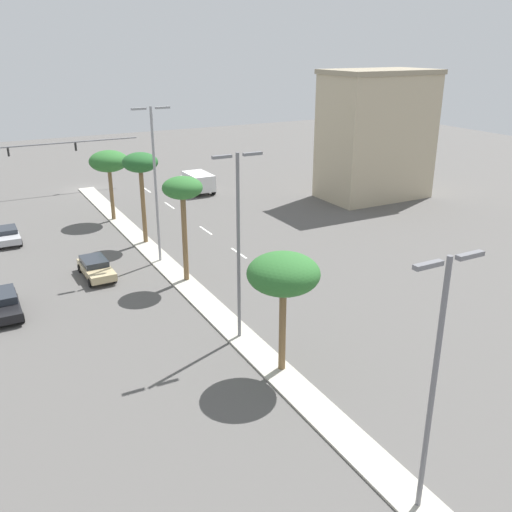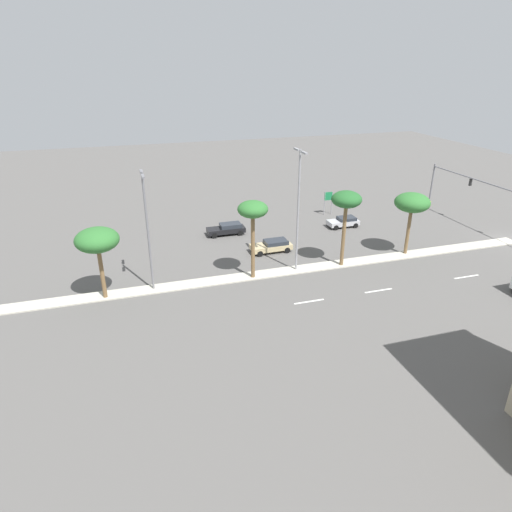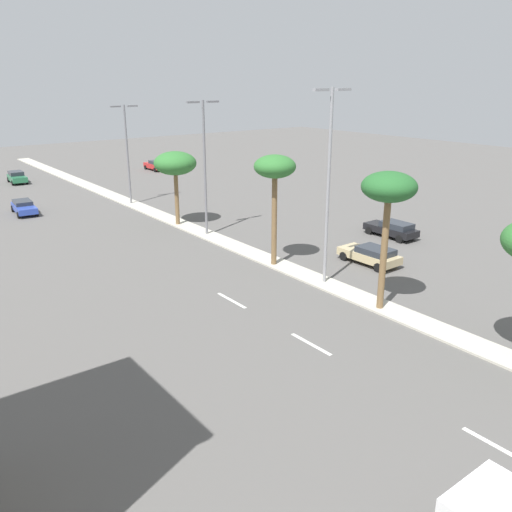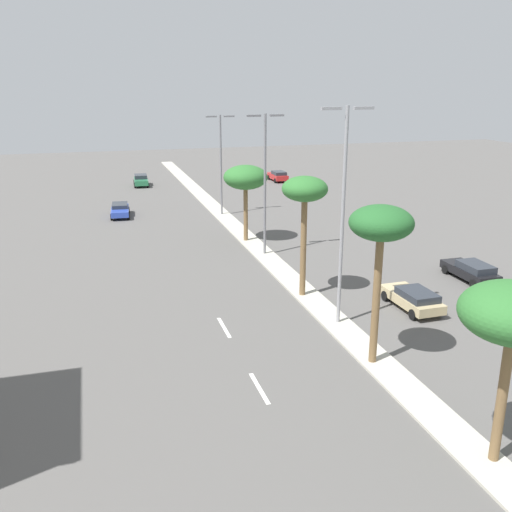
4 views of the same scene
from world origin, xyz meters
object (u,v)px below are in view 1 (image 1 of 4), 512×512
Objects in this scene: street_lamp_right at (155,176)px; sedan_silver_outboard at (8,235)px; palm_tree_trailing at (183,191)px; box_truck at (197,181)px; sedan_tan_near at (96,268)px; palm_tree_inboard at (140,165)px; palm_tree_right at (109,162)px; palm_tree_center at (283,275)px; street_lamp_trailing at (238,235)px; commercial_building at (376,135)px; street_lamp_rear at (435,370)px; sedan_black_left at (4,303)px; traffic_signal_gantry at (1,161)px.

street_lamp_right reaches higher than sedan_silver_outboard.
palm_tree_trailing reaches higher than box_truck.
palm_tree_inboard is at bearing -135.04° from sedan_tan_near.
box_truck is at bearing -150.87° from palm_tree_right.
palm_tree_center is at bearing 91.22° from street_lamp_right.
palm_tree_center is 0.60× the size of street_lamp_trailing.
street_lamp_trailing is at bearing 38.56° from commercial_building.
palm_tree_trailing is 4.67m from street_lamp_right.
street_lamp_rear is (-0.37, 41.96, 0.19)m from palm_tree_right.
street_lamp_rear is 29.25m from sedan_tan_near.
palm_tree_trailing is 27.00m from box_truck.
traffic_signal_gantry is at bearing -95.77° from sedan_black_left.
traffic_signal_gantry is at bearing -27.15° from commercial_building.
palm_tree_trailing is at bearing 145.17° from sedan_tan_near.
sedan_silver_outboard is (10.62, -15.25, -6.05)m from palm_tree_trailing.
street_lamp_rear reaches higher than sedan_black_left.
street_lamp_trailing is (-0.01, 14.13, -0.57)m from street_lamp_right.
palm_tree_inboard reaches higher than sedan_tan_near.
box_truck is at bearing 159.27° from traffic_signal_gantry.
sedan_tan_near is at bearing -152.46° from sedan_black_left.
palm_tree_right is at bearing -124.08° from sedan_black_left.
sedan_tan_near is 0.82× the size of box_truck.
sedan_black_left is at bearing 83.44° from sedan_silver_outboard.
sedan_tan_near is (4.94, 13.68, -5.06)m from palm_tree_right.
palm_tree_inboard is at bearing 94.74° from palm_tree_right.
street_lamp_rear is (-0.07, 28.99, -1.01)m from street_lamp_right.
palm_tree_center is at bearing 101.39° from traffic_signal_gantry.
sedan_black_left is at bearing 17.23° from commercial_building.
box_truck is at bearing -126.95° from palm_tree_inboard.
box_truck is at bearing -120.20° from street_lamp_right.
street_lamp_right is 1.10× the size of street_lamp_trailing.
traffic_signal_gantry is at bearing -72.05° from street_lamp_right.
street_lamp_right is 1.20× the size of street_lamp_rear.
sedan_black_left is (6.67, 3.48, 0.02)m from sedan_tan_near.
palm_tree_inboard is 1.70× the size of sedan_black_left.
palm_tree_center is at bearing 107.69° from sedan_tan_near.
commercial_building is 30.43m from palm_tree_trailing.
palm_tree_right is at bearing 29.13° from box_truck.
palm_tree_center is 19.38m from sedan_black_left.
sedan_tan_near is 7.52m from sedan_black_left.
sedan_silver_outboard is (10.28, -39.60, -5.27)m from street_lamp_rear.
palm_tree_right reaches higher than sedan_black_left.
sedan_black_left is at bearing 45.50° from box_truck.
palm_tree_center is at bearing 91.27° from palm_tree_right.
street_lamp_trailing reaches higher than palm_tree_right.
street_lamp_trailing is (0.40, 9.48, -0.33)m from palm_tree_trailing.
commercial_building is at bearing -155.05° from palm_tree_trailing.
sedan_black_left is (11.92, -9.93, -5.68)m from street_lamp_trailing.
street_lamp_right is 29.01m from street_lamp_rear.
sedan_black_left is (1.70, 14.80, 0.04)m from sedan_silver_outboard.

